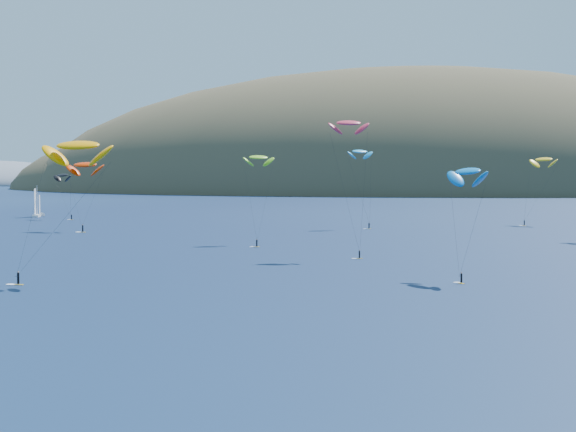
% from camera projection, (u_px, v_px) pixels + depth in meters
% --- Properties ---
extents(ground, '(2800.00, 2800.00, 0.00)m').
position_uv_depth(ground, '(98.00, 401.00, 59.59)').
color(ground, black).
rests_on(ground, ground).
extents(island, '(730.00, 300.00, 210.00)m').
position_uv_depth(island, '(432.00, 204.00, 609.25)').
color(island, '#3D3526').
rests_on(island, ground).
extents(sailboat, '(9.46, 8.31, 11.31)m').
position_uv_depth(sailboat, '(37.00, 214.00, 281.31)').
color(sailboat, silver).
rests_on(sailboat, ground).
extents(kitesurfer_1, '(10.51, 10.62, 20.99)m').
position_uv_depth(kitesurfer_1, '(85.00, 165.00, 221.09)').
color(kitesurfer_1, yellow).
rests_on(kitesurfer_1, ground).
extents(kitesurfer_2, '(12.68, 9.70, 23.69)m').
position_uv_depth(kitesurfer_2, '(78.00, 145.00, 122.82)').
color(kitesurfer_2, yellow).
rests_on(kitesurfer_2, ground).
extents(kitesurfer_3, '(7.65, 14.37, 21.62)m').
position_uv_depth(kitesurfer_3, '(259.00, 158.00, 184.65)').
color(kitesurfer_3, yellow).
rests_on(kitesurfer_3, ground).
extents(kitesurfer_4, '(8.00, 8.04, 23.98)m').
position_uv_depth(kitesurfer_4, '(360.00, 152.00, 229.56)').
color(kitesurfer_4, yellow).
rests_on(kitesurfer_4, ground).
extents(kitesurfer_5, '(7.87, 11.06, 18.98)m').
position_uv_depth(kitesurfer_5, '(468.00, 171.00, 124.48)').
color(kitesurfer_5, yellow).
rests_on(kitesurfer_5, ground).
extents(kitesurfer_9, '(7.99, 7.21, 28.08)m').
position_uv_depth(kitesurfer_9, '(349.00, 123.00, 155.54)').
color(kitesurfer_9, yellow).
rests_on(kitesurfer_9, ground).
extents(kitesurfer_11, '(11.78, 12.83, 22.19)m').
position_uv_depth(kitesurfer_11, '(544.00, 159.00, 244.31)').
color(kitesurfer_11, yellow).
rests_on(kitesurfer_11, ground).
extents(kitesurfer_12, '(9.66, 7.94, 16.81)m').
position_uv_depth(kitesurfer_12, '(63.00, 175.00, 269.97)').
color(kitesurfer_12, yellow).
rests_on(kitesurfer_12, ground).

